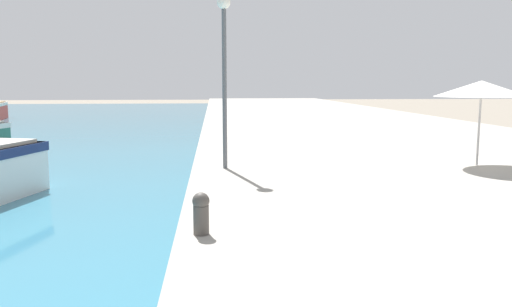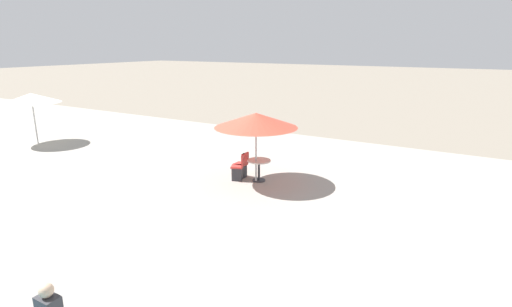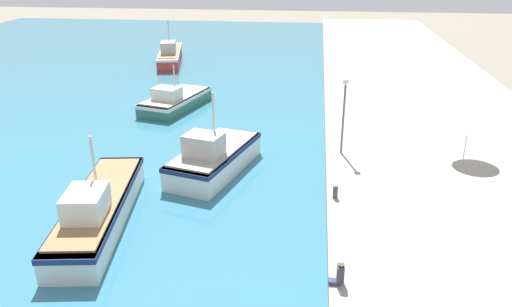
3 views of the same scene
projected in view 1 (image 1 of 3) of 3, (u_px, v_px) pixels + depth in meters
name	position (u px, v px, depth m)	size (l,w,h in m)	color
quay_promenade	(334.00, 127.00, 30.80)	(16.00, 90.00, 0.75)	#A39E93
cafe_umbrella_white	(481.00, 89.00, 13.75)	(2.52, 2.52, 2.36)	#B7B7B7
mooring_bollard	(201.00, 212.00, 7.58)	(0.26, 0.26, 0.65)	#4C4742
lamppost	(224.00, 52.00, 13.13)	(0.36, 0.36, 4.56)	#565B60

